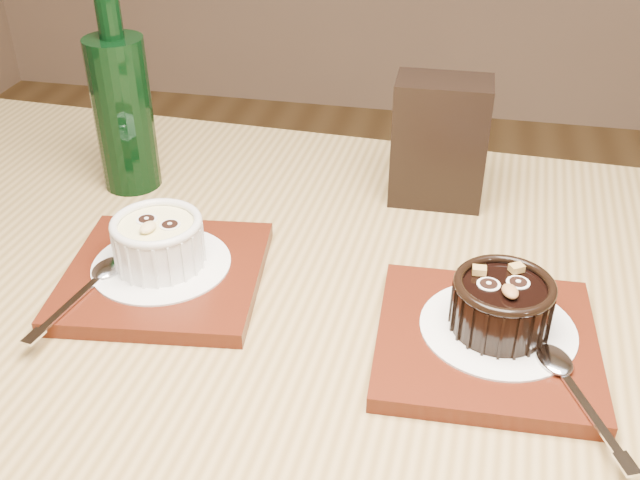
# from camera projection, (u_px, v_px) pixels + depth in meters

# --- Properties ---
(table) EXTENTS (1.24, 0.86, 0.75)m
(table) POSITION_uv_depth(u_px,v_px,m) (319.00, 410.00, 0.69)
(table) COLOR olive
(table) RESTS_ON ground
(tray_left) EXTENTS (0.20, 0.20, 0.01)m
(tray_left) POSITION_uv_depth(u_px,v_px,m) (165.00, 275.00, 0.70)
(tray_left) COLOR #511C0D
(tray_left) RESTS_ON table
(doily_left) EXTENTS (0.13, 0.13, 0.00)m
(doily_left) POSITION_uv_depth(u_px,v_px,m) (162.00, 264.00, 0.70)
(doily_left) COLOR white
(doily_left) RESTS_ON tray_left
(ramekin_white) EXTENTS (0.08, 0.08, 0.05)m
(ramekin_white) POSITION_uv_depth(u_px,v_px,m) (158.00, 240.00, 0.69)
(ramekin_white) COLOR silver
(ramekin_white) RESTS_ON doily_left
(spoon_left) EXTENTS (0.05, 0.14, 0.01)m
(spoon_left) POSITION_uv_depth(u_px,v_px,m) (85.00, 288.00, 0.67)
(spoon_left) COLOR silver
(spoon_left) RESTS_ON tray_left
(tray_right) EXTENTS (0.19, 0.19, 0.01)m
(tray_right) POSITION_uv_depth(u_px,v_px,m) (486.00, 342.00, 0.62)
(tray_right) COLOR #511C0D
(tray_right) RESTS_ON table
(doily_right) EXTENTS (0.13, 0.13, 0.00)m
(doily_right) POSITION_uv_depth(u_px,v_px,m) (498.00, 328.00, 0.62)
(doily_right) COLOR white
(doily_right) RESTS_ON tray_right
(ramekin_dark) EXTENTS (0.08, 0.08, 0.05)m
(ramekin_dark) POSITION_uv_depth(u_px,v_px,m) (502.00, 303.00, 0.61)
(ramekin_dark) COLOR black
(ramekin_dark) RESTS_ON doily_right
(spoon_right) EXTENTS (0.08, 0.13, 0.01)m
(spoon_right) POSITION_uv_depth(u_px,v_px,m) (576.00, 390.00, 0.56)
(spoon_right) COLOR silver
(spoon_right) RESTS_ON tray_right
(condiment_stand) EXTENTS (0.10, 0.06, 0.14)m
(condiment_stand) POSITION_uv_depth(u_px,v_px,m) (439.00, 142.00, 0.80)
(condiment_stand) COLOR black
(condiment_stand) RESTS_ON table
(green_bottle) EXTENTS (0.06, 0.06, 0.24)m
(green_bottle) POSITION_uv_depth(u_px,v_px,m) (123.00, 108.00, 0.82)
(green_bottle) COLOR black
(green_bottle) RESTS_ON table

